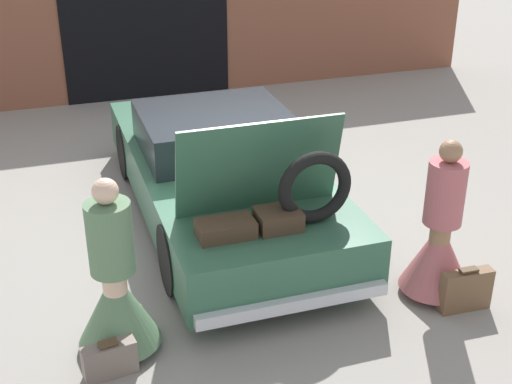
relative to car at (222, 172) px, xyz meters
name	(u,v)px	position (x,y,z in m)	size (l,w,h in m)	color
ground_plane	(223,215)	(0.00, 0.00, -0.56)	(40.00, 40.00, 0.00)	gray
garage_wall_back	(145,16)	(0.00, 4.69, 0.84)	(12.00, 0.14, 2.80)	brown
car	(222,172)	(0.00, 0.00, 0.00)	(1.95, 4.72, 1.69)	#336047
person_left	(116,293)	(-1.52, -2.12, 0.02)	(0.72, 0.72, 1.63)	beige
person_right	(439,242)	(1.52, -2.22, 0.01)	(0.69, 0.69, 1.61)	#997051
suitcase_beside_left_person	(110,360)	(-1.66, -2.45, -0.40)	(0.46, 0.21, 0.34)	#75665B
suitcase_beside_right_person	(466,290)	(1.65, -2.55, -0.35)	(0.50, 0.15, 0.44)	brown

